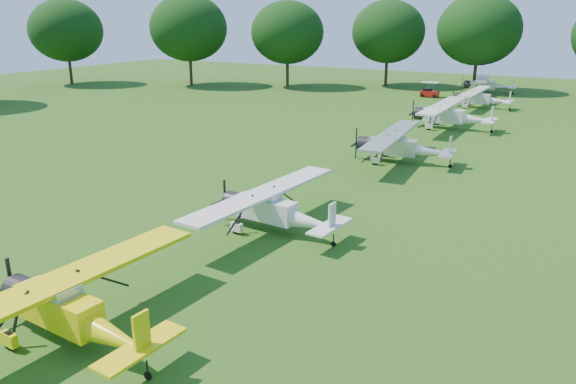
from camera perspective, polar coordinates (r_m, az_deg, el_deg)
name	(u,v)px	position (r m, az deg, el deg)	size (l,w,h in m)	color
ground	(281,218)	(29.18, -0.75, -2.63)	(160.00, 160.00, 0.00)	#244912
tree_belt	(350,62)	(26.01, 6.36, 12.95)	(137.36, 130.27, 14.52)	#312013
aircraft_2	(68,308)	(19.31, -21.40, -10.88)	(6.97, 11.11, 2.18)	yellow
aircraft_3	(274,208)	(26.95, -1.46, -1.59)	(6.74, 10.74, 2.11)	silver
aircraft_4	(400,145)	(40.52, 11.35, 4.74)	(7.16, 11.41, 2.24)	silver
aircraft_5	(450,114)	(53.92, 16.15, 7.63)	(7.63, 12.12, 2.40)	silver
aircraft_6	(480,97)	(67.49, 18.93, 9.11)	(6.64, 10.55, 2.09)	silver
aircraft_7	(487,84)	(80.62, 19.54, 10.31)	(6.90, 10.95, 2.15)	silver
golf_cart	(429,92)	(74.87, 14.17, 9.81)	(2.26, 1.43, 1.90)	#A6140B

